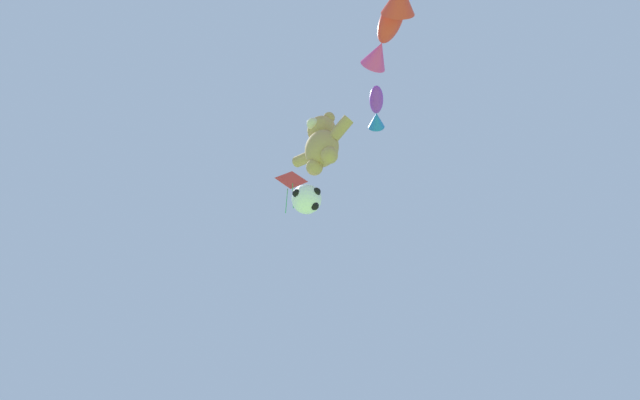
# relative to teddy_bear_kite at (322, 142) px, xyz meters

# --- Properties ---
(teddy_bear_kite) EXTENTS (2.44, 1.07, 2.47)m
(teddy_bear_kite) POSITION_rel_teddy_bear_kite_xyz_m (0.00, 0.00, 0.00)
(teddy_bear_kite) COLOR tan
(soccer_ball_kite) EXTENTS (0.97, 0.96, 0.89)m
(soccer_ball_kite) POSITION_rel_teddy_bear_kite_xyz_m (-0.83, 0.23, -1.80)
(soccer_ball_kite) COLOR white
(fish_kite_violet) EXTENTS (1.37, 1.51, 0.56)m
(fish_kite_violet) POSITION_rel_teddy_bear_kite_xyz_m (1.47, 1.12, 1.54)
(fish_kite_violet) COLOR purple
(fish_kite_crimson) EXTENTS (2.33, 1.74, 0.84)m
(fish_kite_crimson) POSITION_rel_teddy_bear_kite_xyz_m (3.07, -0.35, 2.16)
(fish_kite_crimson) COLOR red
(diamond_kite) EXTENTS (0.90, 1.18, 2.70)m
(diamond_kite) POSITION_rel_teddy_bear_kite_xyz_m (-3.94, 2.13, 3.28)
(diamond_kite) COLOR red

